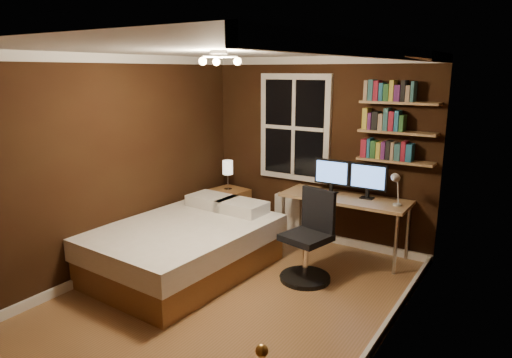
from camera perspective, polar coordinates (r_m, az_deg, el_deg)
The scene contains 24 objects.
floor at distance 4.93m, azimuth -3.40°, elevation -14.67°, with size 4.20×4.20×0.00m, color brown.
wall_back at distance 6.26m, azimuth 7.78°, elevation 3.46°, with size 3.20×0.04×2.50m, color black.
wall_left at distance 5.56m, azimuth -17.08°, elevation 1.72°, with size 0.04×4.20×2.50m, color black.
wall_right at distance 3.80m, azimuth 16.34°, elevation -3.52°, with size 0.04×4.20×2.50m, color black.
ceiling at distance 4.36m, azimuth -3.87°, elevation 15.75°, with size 3.20×4.20×0.02m, color white.
window at distance 6.34m, azimuth 4.85°, elevation 6.40°, with size 1.06×0.06×1.46m, color silver.
door at distance 2.55m, azimuth 5.27°, elevation -17.23°, with size 0.03×0.82×2.05m, color black, non-canonical shape.
door_knob at distance 2.36m, azimuth 0.74°, elevation -20.70°, with size 0.06×0.06×0.06m, color gold.
ceiling_fixture at distance 4.27m, azimuth -4.67°, elevation 14.44°, with size 0.44×0.44×0.18m, color beige, non-canonical shape.
bookshelf_lower at distance 5.79m, azimuth 17.01°, elevation 2.17°, with size 0.92×0.22×0.03m, color #986E49.
books_row_lower at distance 5.77m, azimuth 17.10°, elevation 3.44°, with size 0.60×0.16×0.23m, color maroon, non-canonical shape.
bookshelf_middle at distance 5.73m, azimuth 17.25°, elevation 5.60°, with size 0.92×0.22×0.03m, color #986E49.
books_row_middle at distance 5.72m, azimuth 17.34°, elevation 6.89°, with size 0.48×0.16×0.23m, color #1B587D, non-canonical shape.
bookshelf_upper at distance 5.70m, azimuth 17.50°, elevation 9.09°, with size 0.92×0.22×0.03m, color #986E49.
books_row_upper at distance 5.69m, azimuth 17.59°, elevation 10.39°, with size 0.60×0.16×0.23m, color #285F2D, non-canonical shape.
bed at distance 5.47m, azimuth -8.78°, elevation -8.36°, with size 1.62×2.18×0.72m.
nightstand at distance 6.78m, azimuth -3.48°, elevation -3.86°, with size 0.49×0.49×0.62m, color brown.
bedside_lamp at distance 6.65m, azimuth -3.54°, elevation 0.47°, with size 0.15×0.15×0.43m, color #EEE4C7, non-canonical shape.
radiator at distance 6.56m, azimuth 4.17°, elevation -4.54°, with size 0.40×0.14×0.60m, color silver.
desk at distance 5.89m, azimuth 11.04°, elevation -2.77°, with size 1.61×0.60×0.76m.
monitor_left at distance 5.98m, azimuth 9.45°, elevation 0.32°, with size 0.47×0.12×0.44m, color black, non-canonical shape.
monitor_right at distance 5.81m, azimuth 13.83°, elevation -0.26°, with size 0.47×0.12×0.44m, color black, non-canonical shape.
desk_lamp at distance 5.53m, azimuth 17.13°, elevation -1.20°, with size 0.14×0.32×0.44m, color silver, non-canonical shape.
office_chair at distance 5.22m, azimuth 6.62°, elevation -8.30°, with size 0.57×0.57×1.03m.
Camera 1 is at (2.58, -3.51, 2.32)m, focal length 32.00 mm.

